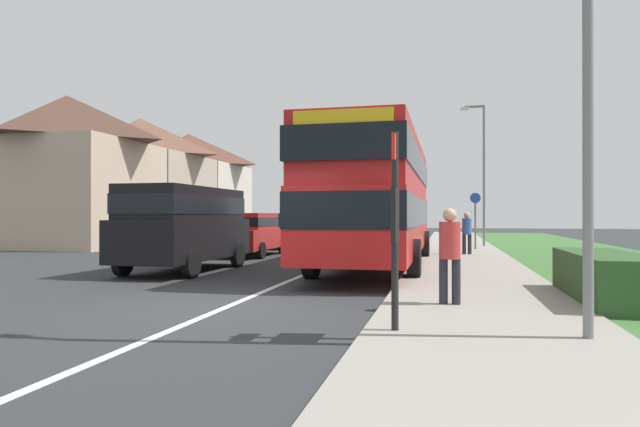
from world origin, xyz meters
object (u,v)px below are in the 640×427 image
at_px(cycle_route_sign, 475,218).
at_px(street_lamp_mid, 482,165).
at_px(pedestrian_at_stop, 450,251).
at_px(parked_car_dark_green, 293,229).
at_px(pedestrian_walking_away, 467,231).
at_px(parked_van_black, 185,222).
at_px(parked_car_red, 250,232).
at_px(double_decker_bus, 378,196).
at_px(bus_stop_sign, 395,216).

distance_m(cycle_route_sign, street_lamp_mid, 3.68).
distance_m(pedestrian_at_stop, cycle_route_sign, 15.06).
height_order(parked_car_dark_green, street_lamp_mid, street_lamp_mid).
relative_size(parked_car_dark_green, pedestrian_walking_away, 2.62).
distance_m(parked_van_black, pedestrian_at_stop, 8.62).
xyz_separation_m(pedestrian_at_stop, cycle_route_sign, (1.16, 15.01, 0.45)).
bearing_deg(parked_van_black, parked_car_dark_green, 90.45).
xyz_separation_m(parked_car_dark_green, pedestrian_walking_away, (7.92, -4.26, 0.06)).
bearing_deg(parked_car_dark_green, parked_van_black, -89.55).
distance_m(parked_van_black, parked_car_dark_green, 11.23).
xyz_separation_m(pedestrian_at_stop, street_lamp_mid, (1.58, 17.68, 2.95)).
xyz_separation_m(parked_car_red, parked_car_dark_green, (0.17, 5.43, 0.01)).
bearing_deg(double_decker_bus, street_lamp_mid, 71.21).
height_order(parked_car_dark_green, cycle_route_sign, cycle_route_sign).
bearing_deg(street_lamp_mid, pedestrian_walking_away, -98.54).
xyz_separation_m(parked_van_black, parked_car_red, (-0.26, 5.79, -0.47)).
bearing_deg(pedestrian_walking_away, cycle_route_sign, 81.81).
relative_size(parked_car_dark_green, cycle_route_sign, 1.74).
xyz_separation_m(parked_van_black, bus_stop_sign, (6.46, -7.00, 0.17)).
xyz_separation_m(cycle_route_sign, street_lamp_mid, (0.42, 2.67, 2.50)).
xyz_separation_m(pedestrian_walking_away, cycle_route_sign, (0.47, 3.24, 0.45)).
distance_m(parked_van_black, bus_stop_sign, 9.53).
distance_m(double_decker_bus, parked_car_red, 6.56).
bearing_deg(pedestrian_at_stop, cycle_route_sign, 85.59).
height_order(parked_car_dark_green, pedestrian_at_stop, pedestrian_at_stop).
height_order(parked_van_black, parked_car_dark_green, parked_van_black).
height_order(parked_van_black, cycle_route_sign, cycle_route_sign).
bearing_deg(bus_stop_sign, cycle_route_sign, 83.91).
bearing_deg(cycle_route_sign, bus_stop_sign, -96.09).
relative_size(parked_van_black, bus_stop_sign, 1.89).
height_order(double_decker_bus, street_lamp_mid, street_lamp_mid).
bearing_deg(double_decker_bus, pedestrian_walking_away, 60.00).
height_order(parked_van_black, pedestrian_walking_away, parked_van_black).
height_order(parked_car_red, pedestrian_at_stop, pedestrian_at_stop).
height_order(pedestrian_at_stop, street_lamp_mid, street_lamp_mid).
bearing_deg(parked_car_dark_green, pedestrian_walking_away, -28.29).
bearing_deg(cycle_route_sign, parked_car_red, -152.77).
relative_size(pedestrian_at_stop, bus_stop_sign, 0.64).
height_order(double_decker_bus, pedestrian_at_stop, double_decker_bus).
height_order(bus_stop_sign, street_lamp_mid, street_lamp_mid).
xyz_separation_m(parked_car_red, cycle_route_sign, (8.56, 4.41, 0.52)).
relative_size(parked_van_black, pedestrian_walking_away, 2.94).
height_order(parked_van_black, pedestrian_at_stop, parked_van_black).
xyz_separation_m(double_decker_bus, street_lamp_mid, (3.62, 10.64, 1.79)).
relative_size(double_decker_bus, parked_van_black, 2.31).
relative_size(parked_van_black, pedestrian_at_stop, 2.94).
distance_m(parked_car_dark_green, pedestrian_walking_away, 9.00).
distance_m(parked_van_black, parked_car_red, 5.81).
bearing_deg(cycle_route_sign, double_decker_bus, -111.86).
bearing_deg(parked_car_dark_green, double_decker_bus, -60.03).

